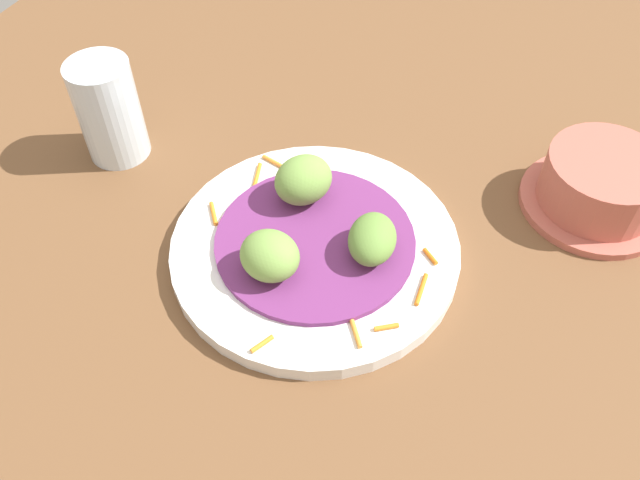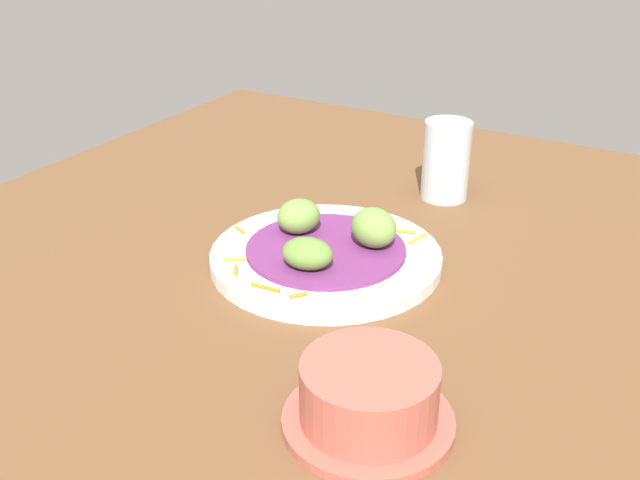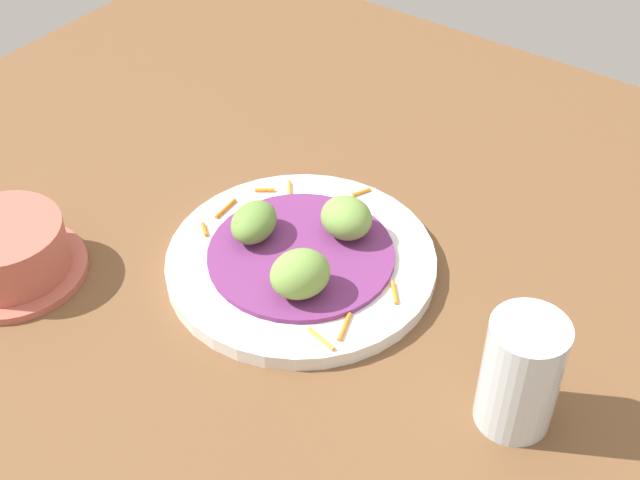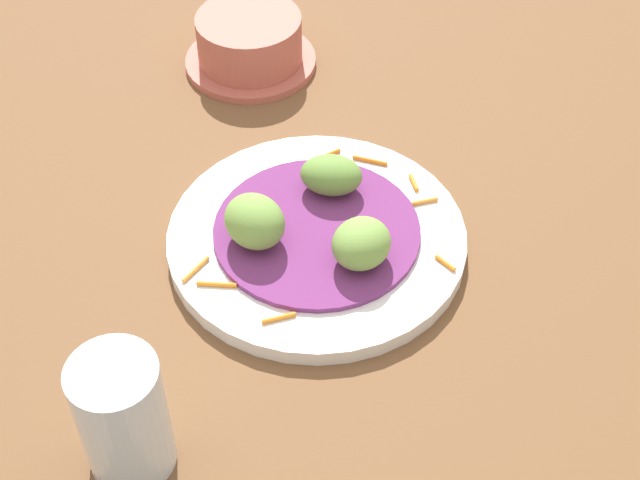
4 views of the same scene
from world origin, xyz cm
name	(u,v)px [view 4 (image 4 of 4)]	position (x,y,z in cm)	size (l,w,h in cm)	color
table_surface	(275,235)	(0.00, 0.00, 1.00)	(110.00, 110.00, 2.00)	brown
main_plate	(317,239)	(4.28, -0.60, 2.75)	(25.69, 25.69, 1.50)	white
cabbage_bed	(317,231)	(4.28, -0.60, 3.77)	(17.75, 17.75, 0.54)	#702D6B
carrot_garnish	(330,229)	(5.21, 0.13, 3.70)	(20.46, 21.60, 0.40)	orange
guac_scoop_left	(257,222)	(0.26, -3.69, 6.20)	(4.72, 5.51, 4.33)	#759E47
guac_scoop_center	(361,243)	(8.97, -2.53, 5.96)	(5.16, 4.69, 3.84)	#759E47
guac_scoop_right	(331,175)	(3.61, 4.44, 5.71)	(5.46, 4.09, 3.34)	olive
terracotta_bowl	(250,43)	(-12.09, 21.18, 4.68)	(13.81, 13.81, 5.73)	#B75B4C
water_glass	(123,417)	(-0.01, -24.75, 7.22)	(6.16, 6.16, 10.44)	silver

